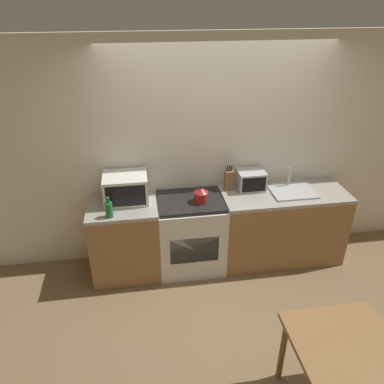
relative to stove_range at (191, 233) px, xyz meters
The scene contains 12 objects.
ground_plane 0.97m from the stove_range, 66.32° to the right, with size 16.00×16.00×0.00m, color brown.
wall_back 0.98m from the stove_range, 44.54° to the left, with size 10.00×0.06×2.60m.
counter_left_run 0.75m from the stove_range, behind, with size 0.75×0.62×0.90m.
counter_right_run 1.10m from the stove_range, ahead, with size 1.45×0.62×0.90m.
stove_range is the anchor object (origin of this frame).
kettle 0.55m from the stove_range, 27.93° to the right, with size 0.16×0.16×0.19m.
microwave 0.93m from the stove_range, behind, with size 0.47×0.38×0.30m.
bottle 1.05m from the stove_range, 165.74° to the right, with size 0.08×0.08×0.23m.
knife_block 0.77m from the stove_range, 20.43° to the left, with size 0.10×0.08×0.30m.
toaster_oven 0.94m from the stove_range, 12.33° to the left, with size 0.31×0.26×0.22m.
sink_basin 1.27m from the stove_range, ahead, with size 0.50×0.41×0.24m.
dining_table 2.12m from the stove_range, 66.38° to the right, with size 0.77×0.76×0.72m.
Camera 1 is at (-0.88, -2.76, 2.95)m, focal length 35.00 mm.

